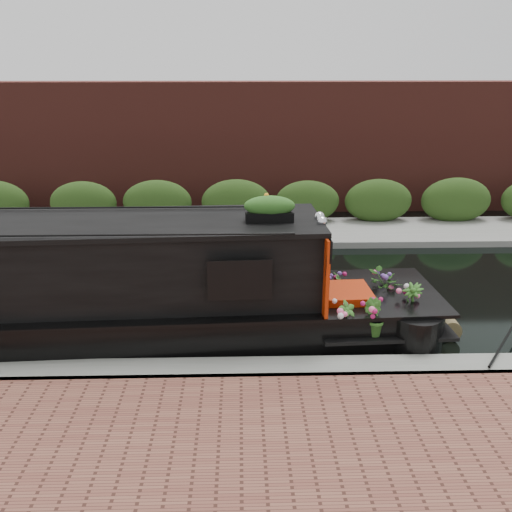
{
  "coord_description": "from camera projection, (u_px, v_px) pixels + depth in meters",
  "views": [
    {
      "loc": [
        0.3,
        -10.95,
        4.74
      ],
      "look_at": [
        0.58,
        -0.6,
        1.09
      ],
      "focal_mm": 40.0,
      "sensor_mm": 36.0,
      "label": 1
    }
  ],
  "objects": [
    {
      "name": "far_brick_wall",
      "position": [
        232.0,
        209.0,
        18.68
      ],
      "size": [
        40.0,
        1.0,
        8.0
      ],
      "primitive_type": "cube",
      "color": "#5A251E",
      "rests_on": "ground"
    },
    {
      "name": "rope_fender",
      "position": [
        448.0,
        328.0,
        10.08
      ],
      "size": [
        0.37,
        0.36,
        0.37
      ],
      "primitive_type": "cylinder",
      "rotation": [
        1.57,
        0.0,
        0.0
      ],
      "color": "brown",
      "rests_on": "ground"
    },
    {
      "name": "far_hedge",
      "position": [
        231.0,
        227.0,
        16.7
      ],
      "size": [
        40.0,
        1.1,
        2.8
      ],
      "primitive_type": "cube",
      "color": "#274316",
      "rests_on": "ground"
    },
    {
      "name": "ground",
      "position": [
        227.0,
        296.0,
        11.89
      ],
      "size": [
        80.0,
        80.0,
        0.0
      ],
      "primitive_type": "plane",
      "color": "black",
      "rests_on": "ground"
    },
    {
      "name": "far_bank_path",
      "position": [
        230.0,
        236.0,
        15.85
      ],
      "size": [
        40.0,
        2.4,
        0.34
      ],
      "primitive_type": "cube",
      "color": "gray",
      "rests_on": "ground"
    },
    {
      "name": "near_bank_coping",
      "position": [
        223.0,
        381.0,
        8.78
      ],
      "size": [
        40.0,
        0.6,
        0.5
      ],
      "primitive_type": "cube",
      "color": "gray",
      "rests_on": "ground"
    },
    {
      "name": "narrowboat",
      "position": [
        78.0,
        298.0,
        9.7
      ],
      "size": [
        12.04,
        2.67,
        2.82
      ],
      "rotation": [
        0.0,
        0.0,
        0.05
      ],
      "color": "black",
      "rests_on": "ground"
    }
  ]
}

